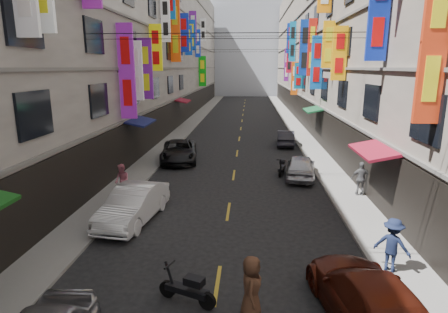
# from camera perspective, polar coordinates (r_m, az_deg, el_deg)

# --- Properties ---
(sidewalk_left) EXTENTS (2.00, 90.00, 0.12)m
(sidewalk_left) POSITION_cam_1_polar(r_m,az_deg,el_deg) (41.26, -5.80, 4.43)
(sidewalk_left) COLOR slate
(sidewalk_left) RESTS_ON ground
(sidewalk_right) EXTENTS (2.00, 90.00, 0.12)m
(sidewalk_right) POSITION_cam_1_polar(r_m,az_deg,el_deg) (41.00, 11.02, 4.20)
(sidewalk_right) COLOR slate
(sidewalk_right) RESTS_ON ground
(building_row_left) EXTENTS (10.14, 90.00, 19.00)m
(building_row_left) POSITION_cam_1_polar(r_m,az_deg,el_deg) (42.29, -14.52, 17.12)
(building_row_left) COLOR #9C978D
(building_row_left) RESTS_ON ground
(building_row_right) EXTENTS (10.14, 90.00, 19.00)m
(building_row_right) POSITION_cam_1_polar(r_m,az_deg,el_deg) (41.78, 20.17, 16.80)
(building_row_right) COLOR gray
(building_row_right) RESTS_ON ground
(haze_block) EXTENTS (18.00, 8.00, 22.00)m
(haze_block) POSITION_cam_1_polar(r_m,az_deg,el_deg) (90.28, 3.45, 16.30)
(haze_block) COLOR #A7ADBB
(haze_block) RESTS_ON ground
(shop_signage) EXTENTS (14.00, 55.00, 12.74)m
(shop_signage) POSITION_cam_1_polar(r_m,az_deg,el_deg) (33.23, 2.04, 17.93)
(shop_signage) COLOR #0F14B2
(shop_signage) RESTS_ON ground
(street_awnings) EXTENTS (13.99, 35.20, 0.41)m
(street_awnings) POSITION_cam_1_polar(r_m,az_deg,el_deg) (24.51, -1.21, 5.29)
(street_awnings) COLOR #165417
(street_awnings) RESTS_ON ground
(overhead_cables) EXTENTS (14.00, 38.04, 1.24)m
(overhead_cables) POSITION_cam_1_polar(r_m,az_deg,el_deg) (28.28, 2.16, 18.15)
(overhead_cables) COLOR black
(overhead_cables) RESTS_ON ground
(lane_markings) EXTENTS (0.12, 80.20, 0.01)m
(lane_markings) POSITION_cam_1_polar(r_m,az_deg,el_deg) (37.74, 2.47, 3.56)
(lane_markings) COLOR gold
(lane_markings) RESTS_ON ground
(scooter_crossing) EXTENTS (1.71, 0.84, 1.14)m
(scooter_crossing) POSITION_cam_1_polar(r_m,az_deg,el_deg) (11.13, -5.55, -19.46)
(scooter_crossing) COLOR black
(scooter_crossing) RESTS_ON ground
(scooter_far_right) EXTENTS (0.67, 1.78, 1.14)m
(scooter_far_right) POSITION_cam_1_polar(r_m,az_deg,el_deg) (23.43, 8.81, -1.64)
(scooter_far_right) COLOR black
(scooter_far_right) RESTS_ON ground
(car_left_mid) EXTENTS (2.23, 4.82, 1.53)m
(car_left_mid) POSITION_cam_1_polar(r_m,az_deg,el_deg) (16.58, -13.65, -7.10)
(car_left_mid) COLOR white
(car_left_mid) RESTS_ON ground
(car_left_far) EXTENTS (3.08, 5.49, 1.45)m
(car_left_far) POSITION_cam_1_polar(r_m,az_deg,el_deg) (26.51, -6.85, 0.82)
(car_left_far) COLOR black
(car_left_far) RESTS_ON ground
(car_right_near) EXTENTS (2.80, 5.43, 1.51)m
(car_right_near) POSITION_cam_1_polar(r_m,az_deg,el_deg) (10.74, 21.32, -19.78)
(car_right_near) COLOR #51190D
(car_right_near) RESTS_ON ground
(car_right_mid) EXTENTS (2.25, 4.37, 1.42)m
(car_right_mid) POSITION_cam_1_polar(r_m,az_deg,el_deg) (22.78, 11.59, -1.50)
(car_right_mid) COLOR silver
(car_right_mid) RESTS_ON ground
(car_right_far) EXTENTS (1.70, 4.05, 1.30)m
(car_right_far) POSITION_cam_1_polar(r_m,az_deg,el_deg) (32.05, 9.39, 2.79)
(car_right_far) COLOR #27262E
(car_right_far) RESTS_ON ground
(pedestrian_lfar) EXTENTS (0.98, 0.96, 1.68)m
(pedestrian_lfar) POSITION_cam_1_polar(r_m,az_deg,el_deg) (19.40, -15.26, -3.57)
(pedestrian_lfar) COLOR #D16E86
(pedestrian_lfar) RESTS_ON sidewalk_left
(pedestrian_rnear) EXTENTS (1.27, 1.12, 1.75)m
(pedestrian_rnear) POSITION_cam_1_polar(r_m,az_deg,el_deg) (13.30, 24.27, -12.16)
(pedestrian_rnear) COLOR #141D39
(pedestrian_rnear) RESTS_ON sidewalk_right
(pedestrian_rfar) EXTENTS (1.04, 0.62, 1.73)m
(pedestrian_rfar) POSITION_cam_1_polar(r_m,az_deg,el_deg) (20.18, 20.17, -3.20)
(pedestrian_rfar) COLOR #565658
(pedestrian_rfar) RESTS_ON sidewalk_right
(pedestrian_crossing) EXTENTS (0.66, 0.91, 1.78)m
(pedestrian_crossing) POSITION_cam_1_polar(r_m,az_deg,el_deg) (10.32, 4.19, -19.40)
(pedestrian_crossing) COLOR #4C2E1E
(pedestrian_crossing) RESTS_ON ground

